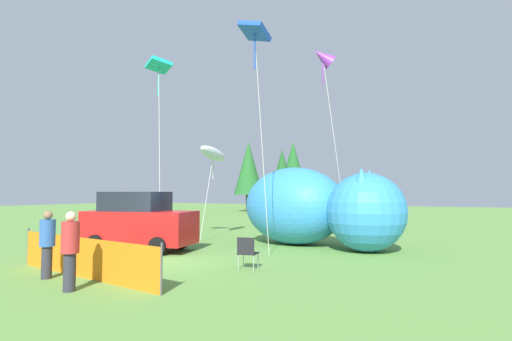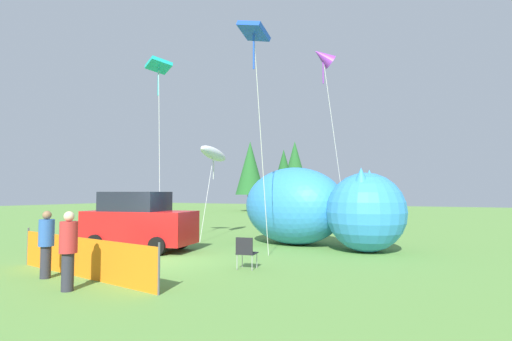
{
  "view_description": "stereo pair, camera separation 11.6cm",
  "coord_description": "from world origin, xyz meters",
  "views": [
    {
      "loc": [
        8.95,
        -10.31,
        2.24
      ],
      "look_at": [
        0.95,
        5.56,
        3.23
      ],
      "focal_mm": 28.0,
      "sensor_mm": 36.0,
      "label": 1
    },
    {
      "loc": [
        9.05,
        -10.26,
        2.24
      ],
      "look_at": [
        0.95,
        5.56,
        3.23
      ],
      "focal_mm": 28.0,
      "sensor_mm": 36.0,
      "label": 2
    }
  ],
  "objects": [
    {
      "name": "folding_chair",
      "position": [
        3.42,
        0.09,
        0.55
      ],
      "size": [
        0.63,
        0.63,
        0.94
      ],
      "rotation": [
        0.0,
        0.0,
        1.74
      ],
      "color": "black",
      "rests_on": "ground"
    },
    {
      "name": "safety_fence",
      "position": [
        0.04,
        -2.83,
        0.52
      ],
      "size": [
        6.18,
        1.07,
        1.14
      ],
      "rotation": [
        0.0,
        0.0,
        -0.16
      ],
      "color": "orange",
      "rests_on": "ground"
    },
    {
      "name": "inflatable_cat",
      "position": [
        3.57,
        5.77,
        1.54
      ],
      "size": [
        7.53,
        4.6,
        3.34
      ],
      "rotation": [
        0.0,
        0.0,
        -0.26
      ],
      "color": "#338CD8",
      "rests_on": "ground"
    },
    {
      "name": "horizon_tree_northeast",
      "position": [
        -13.37,
        31.96,
        5.17
      ],
      "size": [
        3.53,
        3.53,
        8.41
      ],
      "color": "brown",
      "rests_on": "ground"
    },
    {
      "name": "ground_plane",
      "position": [
        0.0,
        0.0,
        0.0
      ],
      "size": [
        120.0,
        120.0,
        0.0
      ],
      "primitive_type": "plane",
      "color": "#609342"
    },
    {
      "name": "spectator_in_red_shirt",
      "position": [
        1.02,
        -4.01,
        0.99
      ],
      "size": [
        0.4,
        0.4,
        1.81
      ],
      "color": "#2D2D38",
      "rests_on": "ground"
    },
    {
      "name": "kite_blue_box",
      "position": [
        2.95,
        1.5,
        7.56
      ],
      "size": [
        0.94,
        1.74,
        8.02
      ],
      "color": "silver",
      "rests_on": "ground"
    },
    {
      "name": "horizon_tree_west",
      "position": [
        -10.09,
        34.55,
        4.63
      ],
      "size": [
        3.16,
        3.16,
        7.54
      ],
      "color": "brown",
      "rests_on": "ground"
    },
    {
      "name": "kite_white_ghost",
      "position": [
        -2.16,
        6.86,
        4.22
      ],
      "size": [
        1.26,
        3.69,
        4.69
      ],
      "color": "silver",
      "rests_on": "ground"
    },
    {
      "name": "kite_teal_diamond",
      "position": [
        -2.18,
        2.64,
        7.48
      ],
      "size": [
        1.23,
        1.22,
        7.86
      ],
      "color": "silver",
      "rests_on": "ground"
    },
    {
      "name": "spectator_in_yellow_shirt",
      "position": [
        -0.68,
        -3.36,
        0.96
      ],
      "size": [
        0.38,
        0.38,
        1.76
      ],
      "color": "#2D2D38",
      "rests_on": "ground"
    },
    {
      "name": "horizon_tree_mid",
      "position": [
        -10.4,
        39.02,
        5.57
      ],
      "size": [
        3.8,
        3.8,
        9.08
      ],
      "color": "brown",
      "rests_on": "ground"
    },
    {
      "name": "kite_purple_delta",
      "position": [
        3.39,
        7.81,
        8.67
      ],
      "size": [
        1.71,
        1.3,
        9.29
      ],
      "color": "silver",
      "rests_on": "ground"
    },
    {
      "name": "parked_car",
      "position": [
        -2.13,
        1.55,
        1.11
      ],
      "size": [
        4.49,
        2.6,
        2.28
      ],
      "rotation": [
        0.0,
        0.0,
        0.19
      ],
      "color": "red",
      "rests_on": "ground"
    }
  ]
}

